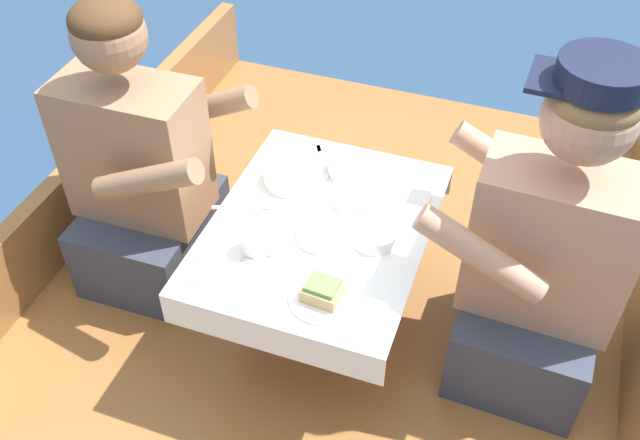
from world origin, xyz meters
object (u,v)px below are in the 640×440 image
object	(u,v)px
coffee_cup_starboard	(348,198)
sandwich	(323,290)
person_port	(142,177)
coffee_cup_port	(256,241)
person_starboard	(543,262)

from	to	relation	value
coffee_cup_starboard	sandwich	bearing A→B (deg)	-82.10
sandwich	person_port	bearing A→B (deg)	156.52
coffee_cup_port	coffee_cup_starboard	distance (m)	0.30
coffee_cup_port	coffee_cup_starboard	size ratio (longest dim) A/B	1.04
person_starboard	coffee_cup_starboard	size ratio (longest dim) A/B	9.91
sandwich	coffee_cup_port	world-z (taller)	coffee_cup_port
person_starboard	coffee_cup_port	world-z (taller)	person_starboard
person_starboard	sandwich	bearing A→B (deg)	34.53
person_starboard	coffee_cup_port	bearing A→B (deg)	18.88
sandwich	coffee_cup_starboard	distance (m)	0.35
person_port	coffee_cup_port	world-z (taller)	person_port
person_starboard	sandwich	world-z (taller)	person_starboard
person_port	person_starboard	world-z (taller)	person_starboard
person_starboard	coffee_cup_port	xyz separation A→B (m)	(-0.72, -0.22, 0.04)
person_port	coffee_cup_port	distance (m)	0.51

